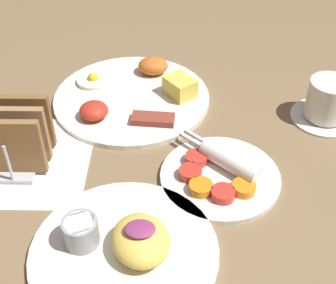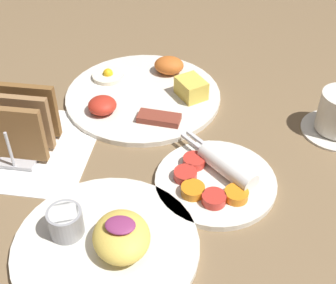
% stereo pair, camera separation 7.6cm
% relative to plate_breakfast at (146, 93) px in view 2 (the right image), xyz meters
% --- Properties ---
extents(ground_plane, '(3.00, 3.00, 0.00)m').
position_rel_plate_breakfast_xyz_m(ground_plane, '(0.02, -0.20, -0.01)').
color(ground_plane, brown).
extents(napkin_flat, '(0.22, 0.22, 0.00)m').
position_rel_plate_breakfast_xyz_m(napkin_flat, '(-0.17, -0.18, -0.01)').
color(napkin_flat, white).
rests_on(napkin_flat, ground_plane).
extents(plate_breakfast, '(0.30, 0.30, 0.05)m').
position_rel_plate_breakfast_xyz_m(plate_breakfast, '(0.00, 0.00, 0.00)').
color(plate_breakfast, silver).
rests_on(plate_breakfast, ground_plane).
extents(plate_condiments, '(0.19, 0.19, 0.04)m').
position_rel_plate_breakfast_xyz_m(plate_condiments, '(0.15, -0.22, 0.00)').
color(plate_condiments, silver).
rests_on(plate_condiments, ground_plane).
extents(plate_foreground, '(0.25, 0.25, 0.06)m').
position_rel_plate_breakfast_xyz_m(plate_foreground, '(0.01, -0.36, 0.00)').
color(plate_foreground, silver).
rests_on(plate_foreground, ground_plane).
extents(toast_rack, '(0.10, 0.12, 0.10)m').
position_rel_plate_breakfast_xyz_m(toast_rack, '(-0.17, -0.18, 0.04)').
color(toast_rack, '#B7B7BC').
rests_on(toast_rack, ground_plane).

